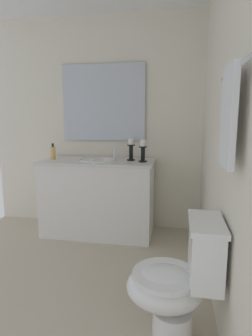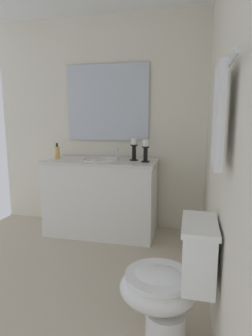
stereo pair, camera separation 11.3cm
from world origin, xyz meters
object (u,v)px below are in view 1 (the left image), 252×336
candle_holder_short (131,149)px  toilet (177,282)px  sink_basin (98,164)px  soap_bottle (53,153)px  towel_near_vanity (228,117)px  vanity_cabinet (98,197)px  candle_holder_tall (143,150)px  towel_bar (235,70)px  mirror (103,103)px

candle_holder_short → toilet: 1.71m
sink_basin → candle_holder_short: candle_holder_short is taller
toilet → soap_bottle: bearing=-135.9°
soap_bottle → towel_near_vanity: (1.60, 1.60, 0.39)m
vanity_cabinet → toilet: 1.70m
candle_holder_tall → vanity_cabinet: bearing=-93.4°
candle_holder_tall → candle_holder_short: size_ratio=0.99×
soap_bottle → sink_basin: bearing=91.2°
sink_basin → soap_bottle: soap_bottle is taller
towel_bar → towel_near_vanity: bearing=-90.0°
towel_bar → candle_holder_short: bearing=-156.1°
vanity_cabinet → candle_holder_short: bearing=98.7°
soap_bottle → towel_bar: 2.35m
candle_holder_short → towel_bar: size_ratio=0.34×
candle_holder_tall → towel_bar: towel_bar is taller
toilet → towel_near_vanity: bearing=52.5°
vanity_cabinet → soap_bottle: (0.01, -0.52, 0.50)m
vanity_cabinet → towel_bar: towel_bar is taller
candle_holder_tall → toilet: bearing=14.8°
vanity_cabinet → sink_basin: sink_basin is taller
sink_basin → towel_near_vanity: towel_near_vanity is taller
toilet → towel_near_vanity: 0.98m
mirror → towel_bar: 2.19m
soap_bottle → toilet: 2.08m
candle_holder_short → toilet: size_ratio=0.32×
candle_holder_short → soap_bottle: size_ratio=1.32×
mirror → candle_holder_tall: mirror is taller
sink_basin → soap_bottle: size_ratio=2.23×
candle_holder_short → towel_bar: bearing=23.9°
candle_holder_tall → soap_bottle: size_ratio=1.31×
mirror → toilet: (1.73, 0.88, -1.12)m
sink_basin → soap_bottle: 0.53m
candle_holder_tall → candle_holder_short: (-0.09, -0.14, 0.00)m
candle_holder_short → towel_bar: 1.90m
candle_holder_tall → candle_holder_short: bearing=-121.3°
candle_holder_short → soap_bottle: 0.89m
candle_holder_tall → candle_holder_short: 0.17m
mirror → soap_bottle: 0.82m
vanity_cabinet → candle_holder_tall: candle_holder_tall is taller
candle_holder_tall → candle_holder_short: candle_holder_short is taller
mirror → towel_bar: mirror is taller
toilet → towel_near_vanity: size_ratio=1.64×
sink_basin → mirror: (-0.28, -0.00, 0.67)m
towel_bar → towel_near_vanity: towel_near_vanity is taller
candle_holder_short → soap_bottle: (0.07, -0.88, -0.05)m
mirror → candle_holder_short: mirror is taller
mirror → towel_bar: size_ratio=1.38×
toilet → towel_bar: towel_bar is taller
towel_bar → vanity_cabinet: bearing=-145.6°
vanity_cabinet → candle_holder_tall: size_ratio=5.30×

